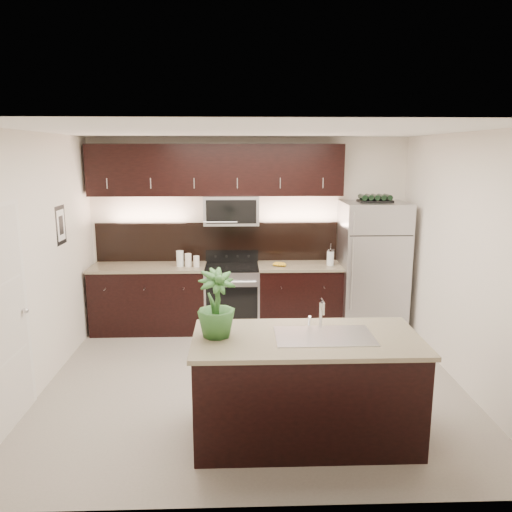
{
  "coord_description": "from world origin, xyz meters",
  "views": [
    {
      "loc": [
        -0.15,
        -5.13,
        2.49
      ],
      "look_at": [
        0.05,
        0.55,
        1.3
      ],
      "focal_mm": 35.0,
      "sensor_mm": 36.0,
      "label": 1
    }
  ],
  "objects": [
    {
      "name": "sink_faucet",
      "position": [
        0.58,
        -1.09,
        0.96
      ],
      "size": [
        0.84,
        0.5,
        0.28
      ],
      "color": "silver",
      "rests_on": "island"
    },
    {
      "name": "room_walls",
      "position": [
        -0.11,
        -0.04,
        1.7
      ],
      "size": [
        4.52,
        4.02,
        2.71
      ],
      "color": "silver",
      "rests_on": "ground"
    },
    {
      "name": "counter_run",
      "position": [
        -0.46,
        1.69,
        0.47
      ],
      "size": [
        3.51,
        0.65,
        0.94
      ],
      "color": "black",
      "rests_on": "ground"
    },
    {
      "name": "refrigerator",
      "position": [
        1.71,
        1.63,
        0.91
      ],
      "size": [
        0.88,
        0.79,
        1.82
      ],
      "primitive_type": "cube",
      "color": "#B2B2B7",
      "rests_on": "ground"
    },
    {
      "name": "ground",
      "position": [
        0.0,
        0.0,
        0.0
      ],
      "size": [
        4.5,
        4.5,
        0.0
      ],
      "primitive_type": "plane",
      "color": "gray",
      "rests_on": "ground"
    },
    {
      "name": "upper_fixtures",
      "position": [
        -0.43,
        1.84,
        2.14
      ],
      "size": [
        3.49,
        0.4,
        1.66
      ],
      "color": "black",
      "rests_on": "counter_run"
    },
    {
      "name": "bananas",
      "position": [
        0.37,
        1.61,
        0.97
      ],
      "size": [
        0.23,
        0.21,
        0.06
      ],
      "primitive_type": "ellipsoid",
      "rotation": [
        0.0,
        0.0,
        -0.33
      ],
      "color": "gold",
      "rests_on": "counter_run"
    },
    {
      "name": "french_press",
      "position": [
        1.13,
        1.64,
        1.05
      ],
      "size": [
        0.1,
        0.1,
        0.3
      ],
      "rotation": [
        0.0,
        0.0,
        -0.0
      ],
      "color": "silver",
      "rests_on": "counter_run"
    },
    {
      "name": "wine_rack",
      "position": [
        1.71,
        1.63,
        1.87
      ],
      "size": [
        0.45,
        0.28,
        0.1
      ],
      "color": "black",
      "rests_on": "refrigerator"
    },
    {
      "name": "plant",
      "position": [
        -0.34,
        -1.06,
        1.23
      ],
      "size": [
        0.42,
        0.42,
        0.58
      ],
      "primitive_type": "imported",
      "rotation": [
        0.0,
        0.0,
        0.38
      ],
      "color": "#275622",
      "rests_on": "island"
    },
    {
      "name": "island",
      "position": [
        0.43,
        -1.1,
        0.47
      ],
      "size": [
        1.96,
        0.96,
        0.94
      ],
      "color": "black",
      "rests_on": "ground"
    },
    {
      "name": "canisters",
      "position": [
        -0.88,
        1.62,
        1.04
      ],
      "size": [
        0.32,
        0.14,
        0.22
      ],
      "rotation": [
        0.0,
        0.0,
        -0.22
      ],
      "color": "silver",
      "rests_on": "counter_run"
    }
  ]
}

